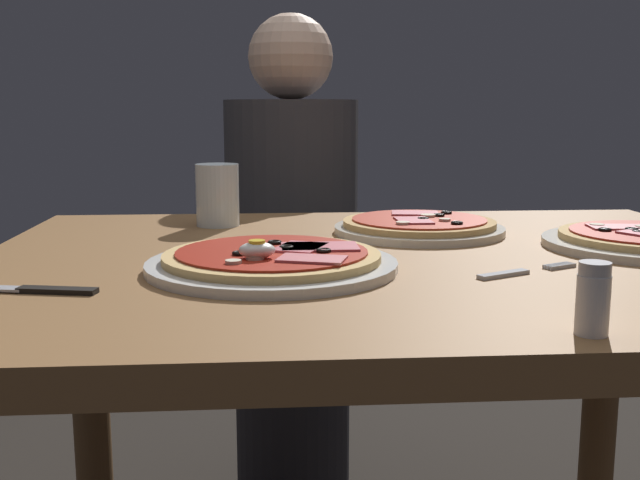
{
  "coord_description": "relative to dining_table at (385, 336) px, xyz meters",
  "views": [
    {
      "loc": [
        -0.17,
        -1.02,
        0.96
      ],
      "look_at": [
        -0.1,
        -0.04,
        0.79
      ],
      "focal_mm": 42.31,
      "sensor_mm": 36.0,
      "label": 1
    }
  ],
  "objects": [
    {
      "name": "fork",
      "position": [
        0.15,
        -0.13,
        0.12
      ],
      "size": [
        0.15,
        0.08,
        0.0
      ],
      "color": "silver",
      "rests_on": "dining_table"
    },
    {
      "name": "dining_table",
      "position": [
        0.0,
        0.0,
        0.0
      ],
      "size": [
        1.14,
        0.88,
        0.76
      ],
      "color": "olive",
      "rests_on": "ground"
    },
    {
      "name": "diner_person",
      "position": [
        -0.1,
        0.79,
        -0.08
      ],
      "size": [
        0.32,
        0.32,
        1.18
      ],
      "rotation": [
        0.0,
        0.0,
        3.14
      ],
      "color": "black",
      "rests_on": "ground"
    },
    {
      "name": "knife",
      "position": [
        -0.44,
        -0.18,
        0.12
      ],
      "size": [
        0.19,
        0.06,
        0.01
      ],
      "color": "silver",
      "rests_on": "dining_table"
    },
    {
      "name": "pizza_across_right",
      "position": [
        0.08,
        0.18,
        0.13
      ],
      "size": [
        0.28,
        0.28,
        0.03
      ],
      "color": "silver",
      "rests_on": "dining_table"
    },
    {
      "name": "water_glass_near",
      "position": [
        -0.25,
        0.29,
        0.16
      ],
      "size": [
        0.07,
        0.07,
        0.11
      ],
      "color": "silver",
      "rests_on": "dining_table"
    },
    {
      "name": "pizza_foreground",
      "position": [
        -0.16,
        -0.09,
        0.13
      ],
      "size": [
        0.32,
        0.32,
        0.05
      ],
      "color": "white",
      "rests_on": "dining_table"
    },
    {
      "name": "salt_shaker",
      "position": [
        0.12,
        -0.39,
        0.15
      ],
      "size": [
        0.03,
        0.03,
        0.07
      ],
      "color": "white",
      "rests_on": "dining_table"
    }
  ]
}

